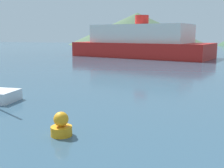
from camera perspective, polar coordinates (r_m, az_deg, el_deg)
The scene contains 3 objects.
ferry_distant at distance 49.98m, azimuth 6.00°, elevation 8.33°, with size 25.21×14.64×7.17m.
buoy_marker at distance 11.34m, azimuth -10.27°, elevation -8.37°, with size 0.84×0.84×0.97m.
hill_west at distance 113.18m, azimuth 5.12°, elevation 11.15°, with size 53.87×53.87×12.21m.
Camera 1 is at (5.49, -0.70, 3.96)m, focal length 45.00 mm.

